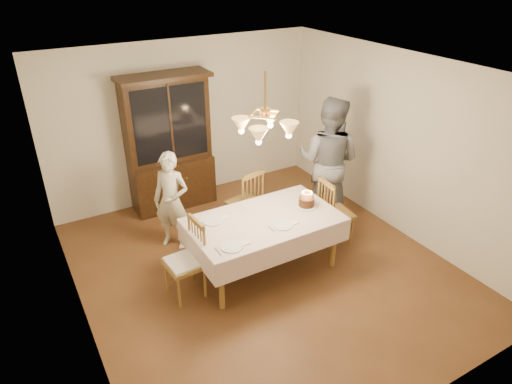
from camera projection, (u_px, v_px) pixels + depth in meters
ground at (263, 267)px, 6.09m from camera, size 5.00×5.00×0.00m
room_shell at (265, 159)px, 5.35m from camera, size 5.00×5.00×5.00m
dining_table at (264, 224)px, 5.77m from camera, size 1.90×1.10×0.76m
china_hutch at (169, 145)px, 7.16m from camera, size 1.38×0.54×2.16m
chair_far_side at (245, 204)px, 6.72m from camera, size 0.52×0.50×1.00m
chair_left_end at (185, 263)px, 5.42m from camera, size 0.45×0.47×1.00m
chair_right_end at (335, 215)px, 6.45m from camera, size 0.46×0.48×1.00m
elderly_woman at (172, 201)px, 6.26m from camera, size 0.60×0.61×1.41m
adult_in_grey at (328, 161)px, 6.78m from camera, size 1.15×1.20×1.95m
birthday_cake at (306, 202)px, 6.00m from camera, size 0.30×0.30×0.21m
place_setting_near_left at (233, 246)px, 5.19m from camera, size 0.41×0.26×0.02m
place_setting_near_right at (284, 225)px, 5.59m from camera, size 0.38×0.24×0.02m
place_setting_far_left at (214, 220)px, 5.69m from camera, size 0.41×0.27×0.02m
chandelier at (265, 127)px, 5.17m from camera, size 0.62×0.62×0.73m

